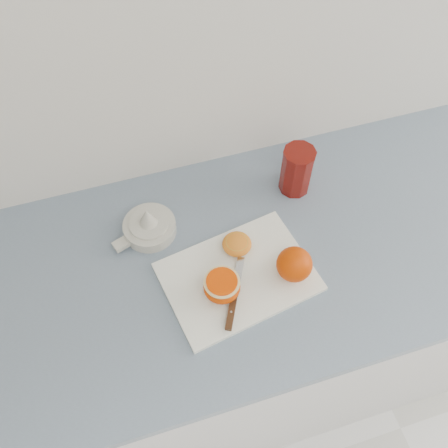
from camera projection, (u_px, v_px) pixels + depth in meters
name	position (u px, v px, depth m)	size (l,w,h in m)	color
counter	(243.00, 326.00, 1.53)	(2.55, 0.64, 0.89)	white
cutting_board	(238.00, 277.00, 1.12)	(0.33, 0.23, 0.01)	white
whole_orange	(294.00, 264.00, 1.09)	(0.08, 0.08, 0.08)	red
half_orange	(222.00, 286.00, 1.07)	(0.08, 0.08, 0.05)	red
squeezed_shell	(237.00, 244.00, 1.14)	(0.07, 0.07, 0.03)	orange
paring_knife	(232.00, 306.00, 1.07)	(0.09, 0.16, 0.01)	#412114
citrus_juicer	(149.00, 226.00, 1.18)	(0.16, 0.13, 0.08)	silver
red_tumbler	(296.00, 172.00, 1.22)	(0.08, 0.08, 0.13)	maroon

